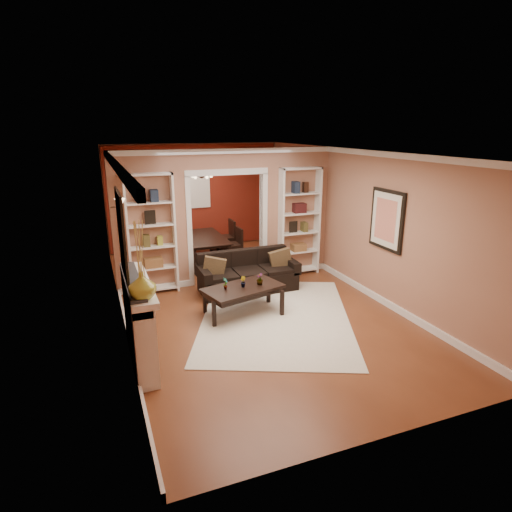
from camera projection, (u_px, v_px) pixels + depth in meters
name	position (u px, v px, depth m)	size (l,w,h in m)	color
floor	(248.00, 300.00, 8.00)	(8.00, 8.00, 0.00)	brown
ceiling	(247.00, 151.00, 7.21)	(8.00, 8.00, 0.00)	white
wall_back	(195.00, 196.00, 11.17)	(8.00, 8.00, 0.00)	#A97359
wall_front	(393.00, 320.00, 4.04)	(8.00, 8.00, 0.00)	#A97359
wall_left	(115.00, 241.00, 6.83)	(8.00, 8.00, 0.00)	#A97359
wall_right	(355.00, 220.00, 8.39)	(8.00, 8.00, 0.00)	#A97359
partition_wall	(227.00, 217.00, 8.68)	(4.50, 0.15, 2.70)	#A97359
red_back_panel	(195.00, 198.00, 11.16)	(4.44, 0.04, 2.64)	maroon
dining_window	(195.00, 189.00, 11.05)	(0.78, 0.03, 0.98)	#8CA5CC
area_rug	(276.00, 317.00, 7.26)	(2.44, 3.41, 0.01)	silver
sofa	(248.00, 272.00, 8.35)	(1.94, 0.84, 0.76)	black
pillow_left	(214.00, 267.00, 8.04)	(0.41, 0.12, 0.41)	brown
pillow_right	(281.00, 259.00, 8.51)	(0.42, 0.12, 0.42)	brown
coffee_table	(243.00, 300.00, 7.31)	(1.32, 0.71, 0.50)	black
plant_left	(225.00, 283.00, 7.11)	(0.11, 0.07, 0.20)	#336626
plant_center	(243.00, 282.00, 7.22)	(0.10, 0.08, 0.18)	#336626
plant_right	(260.00, 279.00, 7.32)	(0.11, 0.11, 0.20)	#336626
bookshelf_left	(151.00, 235.00, 8.05)	(0.90, 0.30, 2.30)	white
bookshelf_right	(299.00, 222.00, 9.12)	(0.90, 0.30, 2.30)	white
fireplace	(141.00, 322.00, 5.77)	(0.32, 1.70, 1.16)	white
vase	(142.00, 286.00, 4.98)	(0.32, 0.32, 0.34)	#9CA334
mirror	(122.00, 235.00, 5.37)	(0.03, 0.95, 1.10)	silver
wall_sconce	(117.00, 205.00, 7.21)	(0.18, 0.18, 0.22)	#FFE0A5
framed_art	(386.00, 220.00, 7.42)	(0.04, 0.85, 1.05)	black
dining_table	(204.00, 249.00, 10.14)	(0.98, 1.76, 0.62)	black
dining_chair_nw	(184.00, 249.00, 9.64)	(0.45, 0.45, 0.91)	black
dining_chair_ne	(230.00, 245.00, 10.03)	(0.42, 0.42, 0.86)	black
dining_chair_sw	(179.00, 246.00, 10.20)	(0.38, 0.38, 0.76)	black
dining_chair_se	(223.00, 238.00, 10.56)	(0.46, 0.46, 0.92)	black
chandelier	(207.00, 176.00, 9.82)	(0.50, 0.50, 0.30)	#40291D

